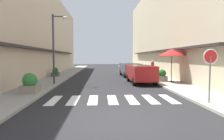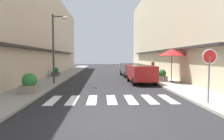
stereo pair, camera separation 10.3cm
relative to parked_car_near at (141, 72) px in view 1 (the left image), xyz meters
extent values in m
plane|color=#232326|center=(-2.66, 5.79, -0.92)|extent=(81.10, 81.10, 0.00)
cube|color=gray|center=(-7.54, 5.79, -0.86)|extent=(2.35, 51.61, 0.12)
cube|color=#ADA899|center=(2.22, 5.79, -0.86)|extent=(2.35, 51.61, 0.12)
cube|color=#C6B299|center=(-11.21, 6.63, 4.01)|extent=(5.00, 35.18, 9.85)
cube|color=#332D2D|center=(-8.46, 6.63, 1.88)|extent=(0.50, 24.62, 0.16)
cube|color=beige|center=(5.90, 6.63, 4.81)|extent=(5.00, 35.18, 11.46)
cube|color=#332D2D|center=(3.15, 6.63, 1.88)|extent=(0.50, 24.62, 0.16)
cube|color=silver|center=(-5.51, -5.91, -0.91)|extent=(0.45, 2.20, 0.01)
cube|color=silver|center=(-4.56, -5.91, -0.91)|extent=(0.45, 2.20, 0.01)
cube|color=silver|center=(-3.61, -5.91, -0.91)|extent=(0.45, 2.20, 0.01)
cube|color=silver|center=(-2.66, -5.91, -0.91)|extent=(0.45, 2.20, 0.01)
cube|color=silver|center=(-1.71, -5.91, -0.91)|extent=(0.45, 2.20, 0.01)
cube|color=silver|center=(-0.76, -5.91, -0.91)|extent=(0.45, 2.20, 0.01)
cube|color=silver|center=(0.19, -5.91, -0.91)|extent=(0.45, 2.20, 0.01)
cube|color=maroon|center=(0.00, 0.04, -0.04)|extent=(1.81, 4.04, 1.13)
cube|color=black|center=(0.00, -0.16, 0.27)|extent=(1.51, 2.27, 0.56)
cylinder|color=black|center=(-0.82, 1.35, -0.60)|extent=(0.23, 0.64, 0.64)
cylinder|color=black|center=(0.77, 1.37, -0.60)|extent=(0.23, 0.64, 0.64)
cylinder|color=black|center=(-0.77, -1.30, -0.60)|extent=(0.23, 0.64, 0.64)
cylinder|color=black|center=(0.82, -1.28, -0.60)|extent=(0.23, 0.64, 0.64)
cube|color=#4C5156|center=(0.00, 5.83, -0.04)|extent=(1.94, 4.36, 1.13)
cube|color=black|center=(0.00, 5.62, 0.27)|extent=(1.57, 2.46, 0.56)
cylinder|color=black|center=(-0.86, 7.21, -0.60)|extent=(0.25, 0.65, 0.64)
cylinder|color=black|center=(0.73, 7.28, -0.60)|extent=(0.25, 0.65, 0.64)
cylinder|color=black|center=(-0.73, 4.38, -0.60)|extent=(0.25, 0.65, 0.64)
cylinder|color=black|center=(0.86, 4.45, -0.60)|extent=(0.25, 0.65, 0.64)
cylinder|color=slate|center=(1.47, -7.32, 0.20)|extent=(0.07, 0.07, 2.01)
cylinder|color=red|center=(1.47, -7.32, 1.21)|extent=(0.64, 0.03, 0.64)
torus|color=white|center=(1.47, -7.32, 1.21)|extent=(0.65, 0.05, 0.65)
cylinder|color=#38383D|center=(-6.73, -0.70, 1.78)|extent=(0.14, 0.14, 5.15)
cylinder|color=#38383D|center=(-6.28, -0.70, 4.20)|extent=(0.90, 0.10, 0.10)
ellipsoid|color=beige|center=(-5.83, -0.70, 4.10)|extent=(0.44, 0.28, 0.20)
cylinder|color=#262626|center=(2.46, -0.16, -0.77)|extent=(0.48, 0.48, 0.06)
cylinder|color=#4C3823|center=(2.46, -0.16, 0.39)|extent=(0.06, 0.06, 2.39)
cone|color=red|center=(2.46, -0.16, 1.59)|extent=(2.19, 2.19, 0.55)
cube|color=gray|center=(-7.17, -4.41, -0.59)|extent=(0.93, 0.93, 0.42)
sphere|color=#2D7533|center=(-7.17, -4.41, -0.10)|extent=(0.81, 0.81, 0.81)
cube|color=gray|center=(1.87, 0.40, -0.59)|extent=(0.73, 0.73, 0.42)
sphere|color=#236628|center=(1.87, 0.40, -0.15)|extent=(0.66, 0.66, 0.66)
cube|color=#4C4C4C|center=(-8.01, 5.21, -0.60)|extent=(0.77, 0.77, 0.41)
sphere|color=#236628|center=(-8.01, 5.21, -0.17)|extent=(0.62, 0.62, 0.62)
cylinder|color=#282B33|center=(2.37, 5.17, -0.39)|extent=(0.26, 0.26, 0.81)
cylinder|color=maroon|center=(2.37, 5.17, 0.33)|extent=(0.34, 0.34, 0.64)
sphere|color=tan|center=(2.37, 5.17, 0.77)|extent=(0.22, 0.22, 0.22)
camera|label=1|loc=(-3.23, -15.33, 1.17)|focal=30.96mm
camera|label=2|loc=(-3.12, -15.34, 1.17)|focal=30.96mm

